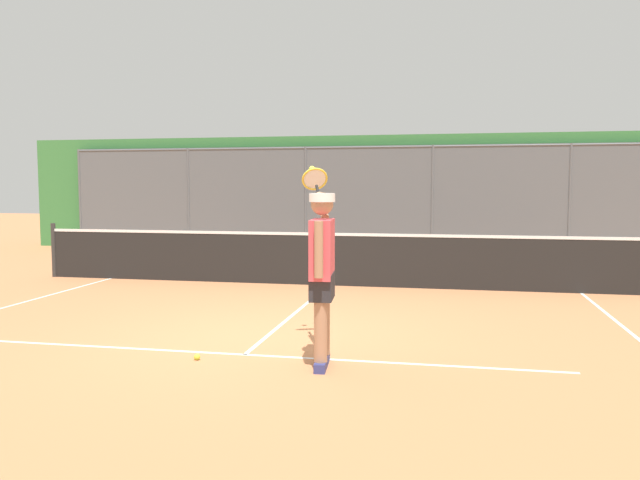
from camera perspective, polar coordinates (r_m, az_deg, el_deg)
The scene contains 6 objects.
ground_plane at distance 7.61m, azimuth -5.02°, elevation -8.84°, with size 60.00×60.00×0.00m, color #C67A4C.
court_line_markings at distance 6.55m, azimuth -7.90°, elevation -11.09°, with size 8.73×8.84×0.01m.
fence_backdrop at distance 17.59m, azimuth 4.58°, elevation 4.12°, with size 20.03×1.37×3.17m.
tennis_net at distance 11.45m, azimuth 0.78°, elevation -1.68°, with size 11.22×0.09×1.07m.
tennis_player at distance 6.25m, azimuth 0.17°, elevation -2.21°, with size 0.57×1.40×2.03m.
tennis_ball_by_sideline at distance 6.79m, azimuth -11.04°, elevation -10.31°, with size 0.07×0.07×0.07m, color #C1D138.
Camera 1 is at (-2.11, 7.08, 1.80)m, focal length 35.45 mm.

